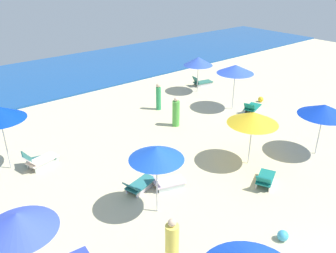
% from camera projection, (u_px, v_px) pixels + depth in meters
% --- Properties ---
extents(ocean, '(60.00, 10.30, 0.12)m').
position_uv_depth(ocean, '(38.00, 78.00, 26.16)').
color(ocean, '#194D94').
rests_on(ocean, ground_plane).
extents(umbrella_0, '(2.13, 2.13, 2.42)m').
position_uv_depth(umbrella_0, '(253.00, 118.00, 14.33)').
color(umbrella_0, silver).
rests_on(umbrella_0, ground_plane).
extents(lounge_chair_0_0, '(1.40, 1.06, 0.68)m').
position_uv_depth(lounge_chair_0_0, '(265.00, 179.00, 13.67)').
color(lounge_chair_0_0, silver).
rests_on(lounge_chair_0_0, ground_plane).
extents(lounge_chair_1_0, '(1.54, 0.96, 0.68)m').
position_uv_depth(lounge_chair_1_0, '(41.00, 161.00, 14.90)').
color(lounge_chair_1_0, silver).
rests_on(lounge_chair_1_0, ground_plane).
extents(lounge_chair_1_1, '(1.41, 0.83, 0.69)m').
position_uv_depth(lounge_chair_1_1, '(38.00, 159.00, 15.05)').
color(lounge_chair_1_1, silver).
rests_on(lounge_chair_1_1, ground_plane).
extents(umbrella_3, '(1.88, 1.88, 2.59)m').
position_uv_depth(umbrella_3, '(18.00, 222.00, 8.37)').
color(umbrella_3, silver).
rests_on(umbrella_3, ground_plane).
extents(umbrella_4, '(2.14, 2.14, 2.69)m').
position_uv_depth(umbrella_4, '(235.00, 69.00, 19.84)').
color(umbrella_4, silver).
rests_on(umbrella_4, ground_plane).
extents(lounge_chair_4_0, '(1.55, 1.06, 0.66)m').
position_uv_depth(lounge_chair_4_0, '(252.00, 107.00, 20.46)').
color(lounge_chair_4_0, silver).
rests_on(lounge_chair_4_0, ground_plane).
extents(umbrella_5, '(1.85, 1.85, 2.59)m').
position_uv_depth(umbrella_5, '(156.00, 153.00, 11.32)').
color(umbrella_5, silver).
rests_on(umbrella_5, ground_plane).
extents(lounge_chair_5_0, '(1.50, 0.91, 0.60)m').
position_uv_depth(lounge_chair_5_0, '(139.00, 185.00, 13.37)').
color(lounge_chair_5_0, silver).
rests_on(lounge_chair_5_0, ground_plane).
extents(lounge_chair_5_1, '(1.41, 0.97, 0.69)m').
position_uv_depth(lounge_chair_5_1, '(167.00, 182.00, 13.54)').
color(lounge_chair_5_1, silver).
rests_on(lounge_chair_5_1, ground_plane).
extents(umbrella_6, '(1.92, 1.92, 2.40)m').
position_uv_depth(umbrella_6, '(198.00, 61.00, 22.65)').
color(umbrella_6, silver).
rests_on(umbrella_6, ground_plane).
extents(lounge_chair_6_0, '(1.51, 0.90, 0.70)m').
position_uv_depth(lounge_chair_6_0, '(202.00, 82.00, 24.73)').
color(lounge_chair_6_0, silver).
rests_on(lounge_chair_6_0, ground_plane).
extents(umbrella_8, '(2.18, 2.18, 2.42)m').
position_uv_depth(umbrella_8, '(324.00, 110.00, 15.11)').
color(umbrella_8, silver).
rests_on(umbrella_8, ground_plane).
extents(beachgoer_0, '(0.39, 0.39, 1.62)m').
position_uv_depth(beachgoer_0, '(158.00, 97.00, 20.47)').
color(beachgoer_0, '#309D5A').
rests_on(beachgoer_0, ground_plane).
extents(beachgoer_1, '(0.54, 0.54, 1.59)m').
position_uv_depth(beachgoer_1, '(172.00, 243.00, 9.93)').
color(beachgoer_1, '#F9E25A').
rests_on(beachgoer_1, ground_plane).
extents(beachgoer_2, '(0.54, 0.54, 1.61)m').
position_uv_depth(beachgoer_2, '(176.00, 113.00, 18.44)').
color(beachgoer_2, '#52B144').
rests_on(beachgoer_2, ground_plane).
extents(beach_ball_1, '(0.36, 0.36, 0.36)m').
position_uv_depth(beach_ball_1, '(283.00, 236.00, 10.97)').
color(beach_ball_1, '#3CA4D1').
rests_on(beach_ball_1, ground_plane).
extents(beach_ball_2, '(0.33, 0.33, 0.33)m').
position_uv_depth(beach_ball_2, '(261.00, 99.00, 21.86)').
color(beach_ball_2, yellow).
rests_on(beach_ball_2, ground_plane).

